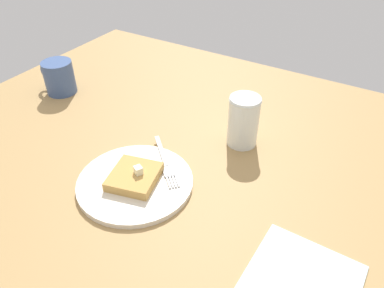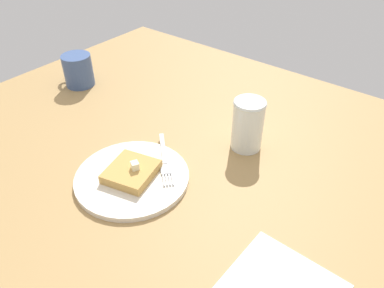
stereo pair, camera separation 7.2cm
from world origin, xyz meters
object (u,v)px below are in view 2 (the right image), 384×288
fork (166,161)px  coffee_mug (78,70)px  plate (132,177)px  syrup_jar (247,127)px

fork → coffee_mug: size_ratio=1.22×
plate → fork: bearing=-109.8°
plate → coffee_mug: bearing=-25.4°
plate → fork: size_ratio=1.71×
plate → syrup_jar: syrup_jar is taller
fork → coffee_mug: 42.21cm
fork → syrup_jar: bearing=-120.3°
plate → fork: fork is taller
syrup_jar → plate: bearing=62.8°
syrup_jar → coffee_mug: (49.47, 3.99, -0.68)cm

